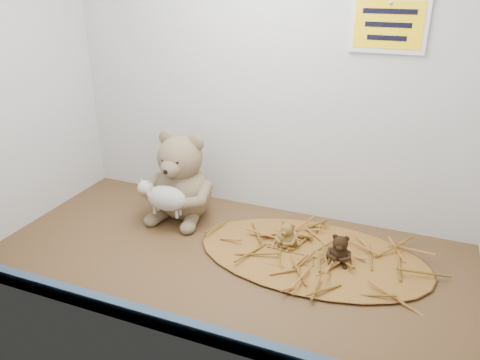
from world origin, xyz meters
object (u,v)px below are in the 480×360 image
at_px(main_teddy, 182,175).
at_px(toy_lamb, 166,198).
at_px(mini_teddy_tan, 287,234).
at_px(mini_teddy_brown, 340,248).

height_order(main_teddy, toy_lamb, main_teddy).
relative_size(mini_teddy_tan, mini_teddy_brown, 0.94).
xyz_separation_m(toy_lamb, mini_teddy_brown, (0.48, 0.00, -0.05)).
relative_size(main_teddy, mini_teddy_tan, 3.62).
height_order(main_teddy, mini_teddy_brown, main_teddy).
distance_m(mini_teddy_tan, mini_teddy_brown, 0.14).
height_order(main_teddy, mini_teddy_tan, main_teddy).
height_order(toy_lamb, mini_teddy_brown, toy_lamb).
bearing_deg(mini_teddy_tan, main_teddy, -176.20).
xyz_separation_m(toy_lamb, mini_teddy_tan, (0.34, 0.03, -0.05)).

